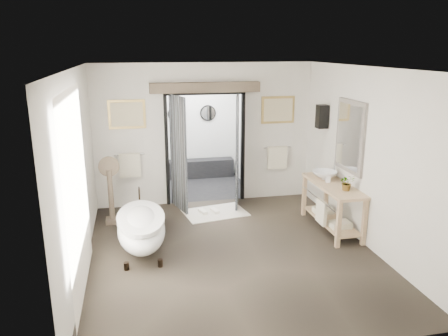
{
  "coord_description": "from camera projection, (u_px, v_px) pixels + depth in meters",
  "views": [
    {
      "loc": [
        -1.43,
        -6.24,
        3.19
      ],
      "look_at": [
        0.0,
        0.6,
        1.25
      ],
      "focal_mm": 35.0,
      "sensor_mm": 36.0,
      "label": 1
    }
  ],
  "objects": [
    {
      "name": "ground_plane",
      "position": [
        232.0,
        253.0,
        7.01
      ],
      "size": [
        5.0,
        5.0,
        0.0
      ],
      "primitive_type": "plane",
      "color": "#433A2E"
    },
    {
      "name": "room_shell",
      "position": [
        232.0,
        141.0,
        6.41
      ],
      "size": [
        4.52,
        5.02,
        2.91
      ],
      "color": "silver",
      "rests_on": "ground_plane"
    },
    {
      "name": "shower_room",
      "position": [
        195.0,
        145.0,
        10.54
      ],
      "size": [
        2.22,
        2.01,
        2.51
      ],
      "color": "black",
      "rests_on": "ground_plane"
    },
    {
      "name": "back_wall_dressing",
      "position": [
        207.0,
        131.0,
        8.78
      ],
      "size": [
        3.82,
        0.79,
        2.52
      ],
      "color": "black",
      "rests_on": "ground_plane"
    },
    {
      "name": "clawfoot_tub",
      "position": [
        141.0,
        228.0,
        6.97
      ],
      "size": [
        0.75,
        1.69,
        0.82
      ],
      "color": "black",
      "rests_on": "ground_plane"
    },
    {
      "name": "vanity",
      "position": [
        331.0,
        203.0,
        7.79
      ],
      "size": [
        0.57,
        1.6,
        0.85
      ],
      "color": "tan",
      "rests_on": "ground_plane"
    },
    {
      "name": "pedestal_mirror",
      "position": [
        111.0,
        195.0,
        8.07
      ],
      "size": [
        0.38,
        0.25,
        1.28
      ],
      "color": "brown",
      "rests_on": "ground_plane"
    },
    {
      "name": "rug",
      "position": [
        215.0,
        213.0,
        8.69
      ],
      "size": [
        1.32,
        1.0,
        0.01
      ],
      "primitive_type": "cube",
      "rotation": [
        0.0,
        0.0,
        0.18
      ],
      "color": "silver",
      "rests_on": "ground_plane"
    },
    {
      "name": "slippers",
      "position": [
        209.0,
        211.0,
        8.69
      ],
      "size": [
        0.41,
        0.28,
        0.05
      ],
      "color": "white",
      "rests_on": "rug"
    },
    {
      "name": "basin",
      "position": [
        324.0,
        175.0,
        7.98
      ],
      "size": [
        0.5,
        0.5,
        0.16
      ],
      "primitive_type": "imported",
      "rotation": [
        0.0,
        0.0,
        -0.12
      ],
      "color": "white",
      "rests_on": "vanity"
    },
    {
      "name": "plant",
      "position": [
        347.0,
        183.0,
        7.34
      ],
      "size": [
        0.27,
        0.24,
        0.28
      ],
      "primitive_type": "imported",
      "rotation": [
        0.0,
        0.0,
        -0.08
      ],
      "color": "gray",
      "rests_on": "vanity"
    },
    {
      "name": "soap_bottle_a",
      "position": [
        328.0,
        178.0,
        7.8
      ],
      "size": [
        0.09,
        0.09,
        0.17
      ],
      "primitive_type": "imported",
      "rotation": [
        0.0,
        0.0,
        -0.21
      ],
      "color": "gray",
      "rests_on": "vanity"
    },
    {
      "name": "soap_bottle_b",
      "position": [
        317.0,
        170.0,
        8.3
      ],
      "size": [
        0.15,
        0.15,
        0.16
      ],
      "primitive_type": "imported",
      "rotation": [
        0.0,
        0.0,
        -0.24
      ],
      "color": "gray",
      "rests_on": "vanity"
    }
  ]
}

